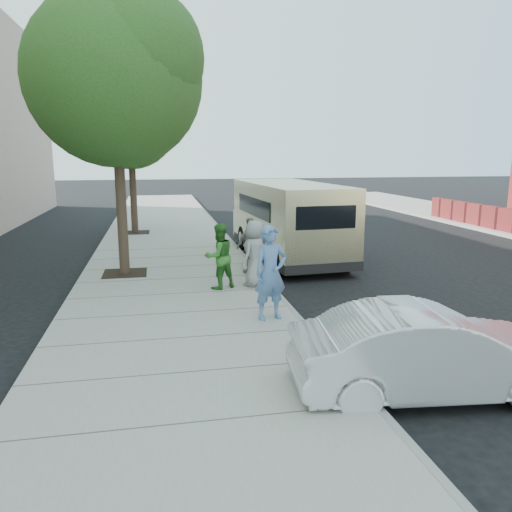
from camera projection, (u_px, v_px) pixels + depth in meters
name	position (u px, v px, depth m)	size (l,w,h in m)	color
ground	(216.00, 297.00, 12.23)	(120.00, 120.00, 0.00)	black
sidewalk	(175.00, 297.00, 12.02)	(5.00, 60.00, 0.15)	gray
curb_face	(273.00, 291.00, 12.49)	(0.12, 60.00, 0.16)	gray
tree_near	(116.00, 72.00, 12.99)	(4.62, 4.60, 7.53)	black
tree_far	(131.00, 118.00, 20.43)	(3.92, 3.80, 6.49)	black
parking_meter	(254.00, 244.00, 13.42)	(0.27, 0.15, 1.26)	gray
van	(288.00, 219.00, 16.50)	(2.69, 6.93, 2.52)	beige
sedan	(430.00, 352.00, 7.15)	(1.39, 3.99, 1.31)	silver
person_officer	(271.00, 273.00, 9.99)	(0.70, 0.46, 1.92)	#537DB2
person_green_shirt	(219.00, 256.00, 12.34)	(0.79, 0.62, 1.63)	#2F7727
person_gray_shirt	(255.00, 253.00, 12.58)	(0.82, 0.53, 1.68)	gray
person_striped_polo	(251.00, 245.00, 13.92)	(0.93, 0.39, 1.59)	gray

